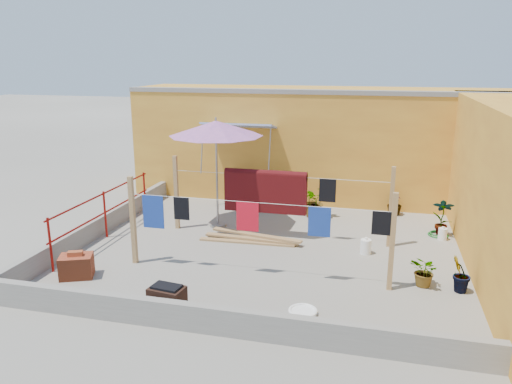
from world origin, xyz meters
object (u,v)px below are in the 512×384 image
at_px(water_jug_b, 366,247).
at_px(outdoor_table, 259,182).
at_px(water_jug_a, 443,234).
at_px(brazier, 167,300).
at_px(patio_umbrella, 216,129).
at_px(white_basin, 303,312).
at_px(green_hose, 438,234).
at_px(brick_stack, 76,266).
at_px(plant_back_a, 314,201).

bearing_deg(water_jug_b, outdoor_table, 135.84).
relative_size(outdoor_table, water_jug_a, 5.48).
bearing_deg(water_jug_a, brazier, -134.88).
bearing_deg(patio_umbrella, water_jug_b, -14.64).
bearing_deg(water_jug_a, outdoor_table, 160.43).
height_order(white_basin, water_jug_b, water_jug_b).
xyz_separation_m(patio_umbrella, outdoor_table, (0.55, 2.03, -1.73)).
bearing_deg(green_hose, water_jug_a, -77.52).
bearing_deg(brazier, green_hose, 47.12).
relative_size(patio_umbrella, brick_stack, 3.74).
distance_m(brazier, plant_back_a, 5.96).
height_order(outdoor_table, plant_back_a, plant_back_a).
bearing_deg(water_jug_b, plant_back_a, 121.44).
distance_m(outdoor_table, water_jug_b, 4.30).
relative_size(outdoor_table, brick_stack, 2.39).
bearing_deg(white_basin, water_jug_b, 72.99).
xyz_separation_m(outdoor_table, brick_stack, (-2.21, -5.51, -0.46)).
xyz_separation_m(brazier, green_hose, (4.64, 4.99, -0.21)).
xyz_separation_m(water_jug_b, plant_back_a, (-1.41, 2.31, 0.26)).
distance_m(brick_stack, water_jug_a, 7.93).
distance_m(brick_stack, plant_back_a, 6.20).
bearing_deg(brick_stack, plant_back_a, 51.51).
xyz_separation_m(outdoor_table, water_jug_b, (3.06, -2.97, -0.53)).
bearing_deg(patio_umbrella, brick_stack, -115.46).
relative_size(water_jug_a, water_jug_b, 0.87).
distance_m(water_jug_a, green_hose, 0.30).
relative_size(brazier, white_basin, 1.25).
height_order(water_jug_b, plant_back_a, plant_back_a).
bearing_deg(green_hose, outdoor_table, 163.25).
distance_m(white_basin, green_hose, 5.12).
bearing_deg(water_jug_b, water_jug_a, 37.58).
relative_size(patio_umbrella, green_hose, 5.70).
relative_size(brick_stack, plant_back_a, 0.86).
relative_size(brazier, water_jug_b, 1.65).
relative_size(outdoor_table, water_jug_b, 4.76).
distance_m(outdoor_table, water_jug_a, 5.06).
distance_m(brazier, white_basin, 2.21).
relative_size(outdoor_table, white_basin, 3.61).
bearing_deg(outdoor_table, water_jug_b, -44.16).
bearing_deg(brazier, plant_back_a, 74.35).
xyz_separation_m(outdoor_table, plant_back_a, (1.65, -0.66, -0.27)).
bearing_deg(outdoor_table, patio_umbrella, -105.25).
relative_size(white_basin, plant_back_a, 0.57).
xyz_separation_m(brick_stack, plant_back_a, (3.86, 4.85, 0.20)).
height_order(water_jug_a, green_hose, water_jug_a).
bearing_deg(plant_back_a, water_jug_a, -18.34).
relative_size(brick_stack, water_jug_a, 2.29).
bearing_deg(plant_back_a, white_basin, -84.24).
height_order(patio_umbrella, brick_stack, patio_umbrella).
xyz_separation_m(patio_umbrella, white_basin, (2.73, -3.85, -2.37)).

